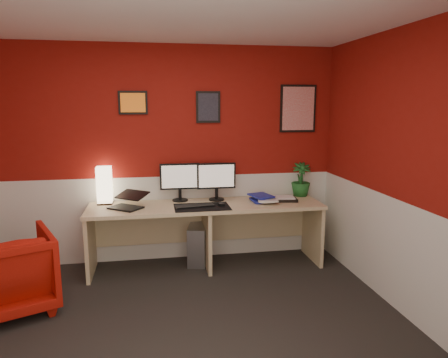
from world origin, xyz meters
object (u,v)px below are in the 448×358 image
(monitor_left, at_px, (180,176))
(monitor_right, at_px, (216,176))
(desk, at_px, (207,236))
(armchair, at_px, (5,273))
(laptop, at_px, (125,199))
(zen_tray, at_px, (281,199))
(potted_plant, at_px, (301,179))
(shoji_lamp, at_px, (105,186))
(pc_tower, at_px, (198,243))

(monitor_left, distance_m, monitor_right, 0.42)
(desk, bearing_deg, armchair, -159.40)
(desk, relative_size, laptop, 7.88)
(laptop, bearing_deg, zen_tray, 40.76)
(monitor_left, height_order, armchair, monitor_left)
(monitor_right, xyz_separation_m, armchair, (-2.04, -0.90, -0.66))
(armchair, bearing_deg, potted_plant, 173.50)
(potted_plant, bearing_deg, zen_tray, -148.49)
(shoji_lamp, bearing_deg, monitor_right, -1.89)
(desk, distance_m, armchair, 2.03)
(zen_tray, height_order, pc_tower, zen_tray)
(shoji_lamp, relative_size, potted_plant, 0.98)
(monitor_right, xyz_separation_m, pc_tower, (-0.23, -0.04, -0.80))
(shoji_lamp, bearing_deg, monitor_left, -0.52)
(shoji_lamp, distance_m, pc_tower, 1.25)
(shoji_lamp, bearing_deg, armchair, -129.61)
(laptop, distance_m, armchair, 1.32)
(monitor_left, bearing_deg, pc_tower, -20.43)
(zen_tray, xyz_separation_m, armchair, (-2.78, -0.76, -0.38))
(monitor_right, bearing_deg, pc_tower, -170.50)
(desk, relative_size, monitor_right, 4.48)
(potted_plant, bearing_deg, monitor_right, -177.59)
(desk, distance_m, zen_tray, 0.96)
(desk, height_order, zen_tray, zen_tray)
(pc_tower, relative_size, armchair, 0.56)
(shoji_lamp, bearing_deg, laptop, -48.12)
(monitor_left, distance_m, potted_plant, 1.47)
(shoji_lamp, bearing_deg, potted_plant, 0.06)
(shoji_lamp, height_order, laptop, shoji_lamp)
(monitor_right, bearing_deg, potted_plant, 2.41)
(monitor_left, relative_size, potted_plant, 1.43)
(laptop, height_order, pc_tower, laptop)
(monitor_left, xyz_separation_m, armchair, (-1.62, -0.94, -0.66))
(desk, bearing_deg, shoji_lamp, 168.27)
(pc_tower, height_order, armchair, armchair)
(monitor_left, height_order, pc_tower, monitor_left)
(laptop, bearing_deg, potted_plant, 45.54)
(armchair, bearing_deg, pc_tower, -178.08)
(desk, xyz_separation_m, monitor_right, (0.15, 0.19, 0.66))
(potted_plant, bearing_deg, pc_tower, -176.31)
(shoji_lamp, distance_m, monitor_left, 0.84)
(potted_plant, height_order, armchair, potted_plant)
(desk, relative_size, potted_plant, 6.40)
(zen_tray, relative_size, pc_tower, 0.78)
(monitor_left, distance_m, zen_tray, 1.21)
(zen_tray, bearing_deg, pc_tower, 173.77)
(laptop, relative_size, monitor_right, 0.57)
(zen_tray, bearing_deg, laptop, -177.41)
(laptop, bearing_deg, pc_tower, 51.27)
(potted_plant, bearing_deg, laptop, -172.64)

